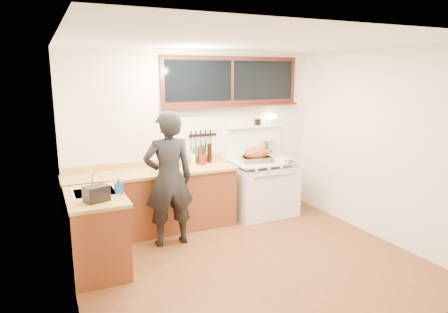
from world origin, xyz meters
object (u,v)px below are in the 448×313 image
vintage_stove (262,186)px  roast_turkey (256,156)px  cutting_board (170,168)px  man (169,179)px

vintage_stove → roast_turkey: size_ratio=2.93×
vintage_stove → cutting_board: (-1.57, -0.10, 0.49)m
man → roast_turkey: man is taller
roast_turkey → cutting_board: bearing=180.0°
man → cutting_board: size_ratio=3.84×
cutting_board → roast_turkey: 1.39m
cutting_board → roast_turkey: size_ratio=0.87×
vintage_stove → cutting_board: bearing=-176.3°
vintage_stove → man: man is taller
man → cutting_board: (0.14, 0.38, 0.06)m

